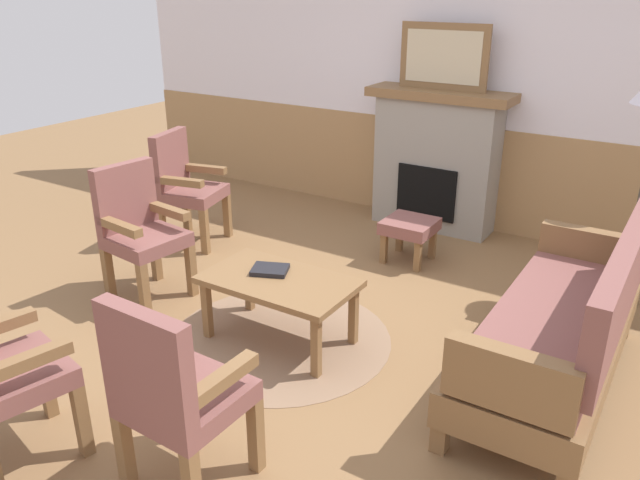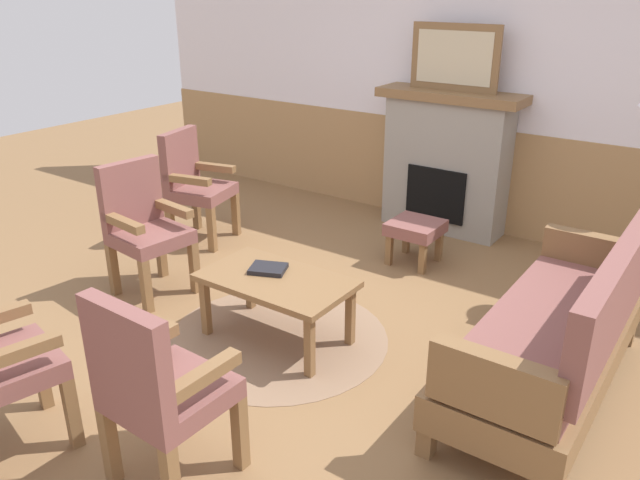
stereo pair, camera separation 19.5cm
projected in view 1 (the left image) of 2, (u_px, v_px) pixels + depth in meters
The scene contains 12 objects.
ground_plane at pixel (292, 333), 4.17m from camera, with size 14.00×14.00×0.00m, color olive.
wall_back at pixel (452, 83), 5.69m from camera, with size 7.20×0.14×2.70m.
fireplace at pixel (436, 159), 5.75m from camera, with size 1.30×0.44×1.28m.
framed_picture at pixel (444, 57), 5.40m from camera, with size 0.80×0.04×0.56m.
couch at pixel (562, 327), 3.47m from camera, with size 0.70×1.80×0.98m.
coffee_table at pixel (279, 286), 3.95m from camera, with size 0.96×0.56×0.44m.
round_rug at pixel (280, 339), 4.10m from camera, with size 1.45×1.45×0.01m, color #896B51.
book_on_table at pixel (270, 270), 4.02m from camera, with size 0.23×0.18×0.03m, color black.
footstool at pixel (410, 229), 5.14m from camera, with size 0.40×0.40×0.36m.
armchair_near_fireplace at pixel (185, 183), 5.45m from camera, with size 0.58×0.58×0.98m.
armchair_by_window_left at pixel (139, 226), 4.49m from camera, with size 0.53×0.53×0.98m.
armchair_front_left at pixel (173, 390), 2.70m from camera, with size 0.49×0.49×0.98m.
Camera 1 is at (2.08, -2.95, 2.17)m, focal length 35.23 mm.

